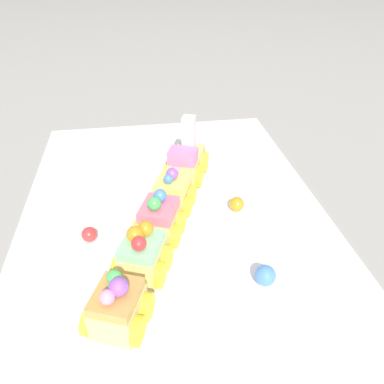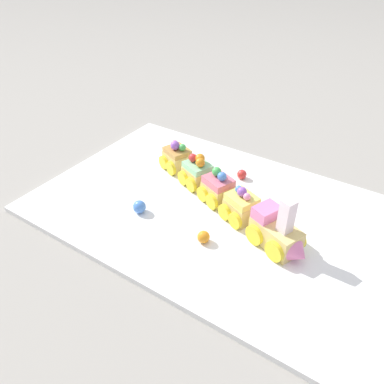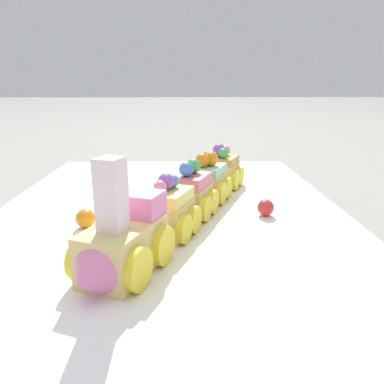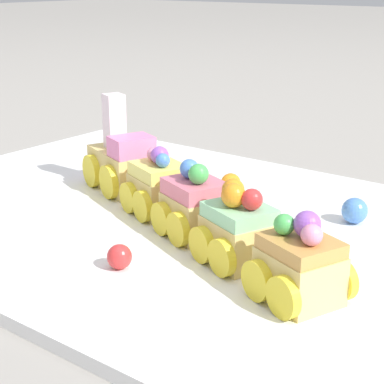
{
  "view_description": "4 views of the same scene",
  "coord_description": "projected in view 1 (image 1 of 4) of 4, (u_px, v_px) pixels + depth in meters",
  "views": [
    {
      "loc": [
        -0.43,
        0.04,
        0.37
      ],
      "look_at": [
        0.02,
        -0.03,
        0.05
      ],
      "focal_mm": 35.0,
      "sensor_mm": 36.0,
      "label": 1
    },
    {
      "loc": [
        0.28,
        -0.53,
        0.49
      ],
      "look_at": [
        -0.04,
        -0.03,
        0.06
      ],
      "focal_mm": 35.0,
      "sensor_mm": 36.0,
      "label": 2
    },
    {
      "loc": [
        0.45,
        0.02,
        0.18
      ],
      "look_at": [
        -0.05,
        0.03,
        0.04
      ],
      "focal_mm": 35.0,
      "sensor_mm": 36.0,
      "label": 3
    },
    {
      "loc": [
        -0.37,
        0.49,
        0.25
      ],
      "look_at": [
        -0.02,
        0.03,
        0.06
      ],
      "focal_mm": 60.0,
      "sensor_mm": 36.0,
      "label": 4
    }
  ],
  "objects": [
    {
      "name": "cake_car_mint",
      "position": [
        142.0,
        255.0,
        0.47
      ],
      "size": [
        0.08,
        0.08,
        0.07
      ],
      "rotation": [
        0.0,
        0.0,
        -0.38
      ],
      "color": "#E5C675",
      "rests_on": "display_board"
    },
    {
      "name": "display_board",
      "position": [
        177.0,
        229.0,
        0.57
      ],
      "size": [
        0.74,
        0.47,
        0.01
      ],
      "primitive_type": "cube",
      "color": "white",
      "rests_on": "ground_plane"
    },
    {
      "name": "gumball_orange",
      "position": [
        237.0,
        204.0,
        0.59
      ],
      "size": [
        0.02,
        0.02,
        0.02
      ],
      "primitive_type": "sphere",
      "color": "orange",
      "rests_on": "display_board"
    },
    {
      "name": "cake_train_locomotive",
      "position": [
        188.0,
        161.0,
        0.67
      ],
      "size": [
        0.12,
        0.09,
        0.11
      ],
      "rotation": [
        0.0,
        0.0,
        -0.38
      ],
      "color": "#E5C675",
      "rests_on": "display_board"
    },
    {
      "name": "cake_car_lemon",
      "position": [
        173.0,
        193.0,
        0.59
      ],
      "size": [
        0.08,
        0.08,
        0.07
      ],
      "rotation": [
        0.0,
        0.0,
        -0.38
      ],
      "color": "#E5C675",
      "rests_on": "display_board"
    },
    {
      "name": "ground_plane",
      "position": [
        177.0,
        232.0,
        0.57
      ],
      "size": [
        10.0,
        10.0,
        0.0
      ],
      "primitive_type": "plane",
      "color": "gray"
    },
    {
      "name": "gumball_blue",
      "position": [
        265.0,
        275.0,
        0.46
      ],
      "size": [
        0.03,
        0.03,
        0.03
      ],
      "primitive_type": "sphere",
      "color": "#4C84E0",
      "rests_on": "display_board"
    },
    {
      "name": "gumball_red",
      "position": [
        89.0,
        234.0,
        0.53
      ],
      "size": [
        0.02,
        0.02,
        0.02
      ],
      "primitive_type": "sphere",
      "color": "red",
      "rests_on": "display_board"
    },
    {
      "name": "cake_car_caramel",
      "position": [
        118.0,
        308.0,
        0.41
      ],
      "size": [
        0.08,
        0.08,
        0.07
      ],
      "rotation": [
        0.0,
        0.0,
        -0.38
      ],
      "color": "#E5C675",
      "rests_on": "display_board"
    },
    {
      "name": "cake_car_strawberry",
      "position": [
        159.0,
        220.0,
        0.53
      ],
      "size": [
        0.08,
        0.08,
        0.07
      ],
      "rotation": [
        0.0,
        0.0,
        -0.38
      ],
      "color": "#E5C675",
      "rests_on": "display_board"
    }
  ]
}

